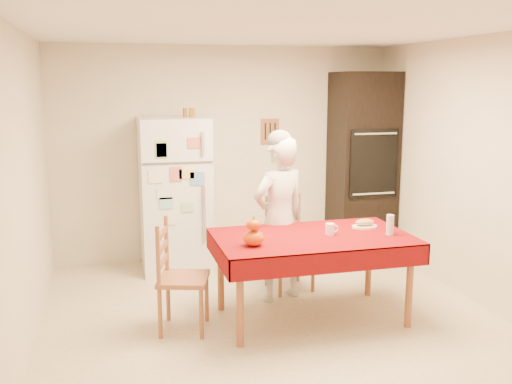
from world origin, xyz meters
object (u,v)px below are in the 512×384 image
object	(u,v)px
oven_cabinet	(362,164)
bread_plate	(365,227)
chair_far	(287,239)
wine_glass	(390,225)
refrigerator	(175,194)
seated_woman	(279,219)
dining_table	(312,243)
chair_left	(176,272)
pumpkin_lower	(254,238)
coffee_mug	(330,229)

from	to	relation	value
oven_cabinet	bread_plate	world-z (taller)	oven_cabinet
oven_cabinet	bread_plate	size ratio (longest dim) A/B	9.17
chair_far	wine_glass	xyz separation A→B (m)	(0.63, -0.96, 0.34)
oven_cabinet	bread_plate	distance (m)	1.82
refrigerator	seated_woman	xyz separation A→B (m)	(0.85, -1.19, -0.06)
wine_glass	dining_table	bearing A→B (deg)	168.32
dining_table	bread_plate	xyz separation A→B (m)	(0.56, 0.14, 0.08)
dining_table	bread_plate	world-z (taller)	bread_plate
refrigerator	wine_glass	xyz separation A→B (m)	(1.65, -1.87, -0.00)
wine_glass	bread_plate	size ratio (longest dim) A/B	0.73
dining_table	wine_glass	distance (m)	0.70
refrigerator	chair_left	size ratio (longest dim) A/B	1.79
wine_glass	refrigerator	bearing A→B (deg)	131.51
oven_cabinet	seated_woman	bearing A→B (deg)	-139.05
dining_table	seated_woman	world-z (taller)	seated_woman
seated_woman	bread_plate	xyz separation A→B (m)	(0.70, -0.39, -0.02)
chair_left	bread_plate	world-z (taller)	chair_left
chair_far	oven_cabinet	bearing A→B (deg)	30.06
chair_far	bread_plate	xyz separation A→B (m)	(0.53, -0.68, 0.26)
pumpkin_lower	wine_glass	xyz separation A→B (m)	(1.24, 0.04, 0.02)
dining_table	seated_woman	xyz separation A→B (m)	(-0.14, 0.54, 0.10)
refrigerator	pumpkin_lower	xyz separation A→B (m)	(0.41, -1.91, -0.02)
dining_table	chair_far	xyz separation A→B (m)	(0.03, 0.82, -0.18)
dining_table	wine_glass	xyz separation A→B (m)	(0.67, -0.14, 0.16)
pumpkin_lower	coffee_mug	bearing A→B (deg)	12.61
chair_left	pumpkin_lower	size ratio (longest dim) A/B	5.50
seated_woman	pumpkin_lower	size ratio (longest dim) A/B	9.17
chair_far	seated_woman	distance (m)	0.44
refrigerator	coffee_mug	bearing A→B (deg)	-56.76
chair_far	coffee_mug	world-z (taller)	chair_far
dining_table	bread_plate	size ratio (longest dim) A/B	7.08
chair_far	pumpkin_lower	distance (m)	1.21
refrigerator	dining_table	xyz separation A→B (m)	(0.99, -1.73, -0.16)
dining_table	chair_far	world-z (taller)	chair_far
oven_cabinet	coffee_mug	size ratio (longest dim) A/B	22.00
refrigerator	oven_cabinet	distance (m)	2.29
coffee_mug	seated_woman	bearing A→B (deg)	118.17
dining_table	chair_far	distance (m)	0.84
oven_cabinet	coffee_mug	world-z (taller)	oven_cabinet
chair_left	pumpkin_lower	distance (m)	0.73
oven_cabinet	chair_left	distance (m)	3.07
chair_far	bread_plate	size ratio (longest dim) A/B	3.96
pumpkin_lower	oven_cabinet	bearing A→B (deg)	46.35
refrigerator	chair_left	world-z (taller)	refrigerator
coffee_mug	pumpkin_lower	bearing A→B (deg)	-167.39
seated_woman	pumpkin_lower	bearing A→B (deg)	38.94
pumpkin_lower	bread_plate	world-z (taller)	pumpkin_lower
refrigerator	seated_woman	world-z (taller)	refrigerator
chair_far	chair_left	bearing A→B (deg)	-155.41
refrigerator	dining_table	bearing A→B (deg)	-60.32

